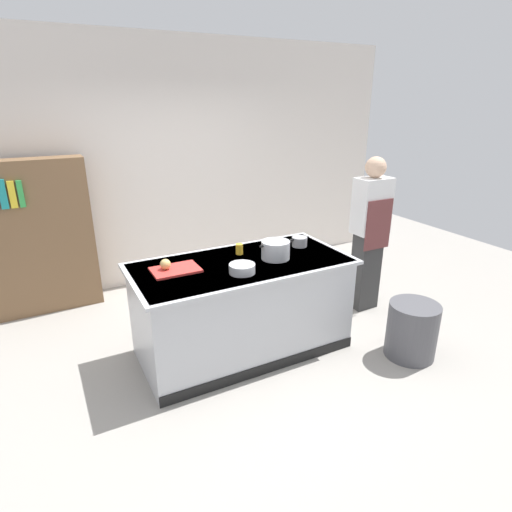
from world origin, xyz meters
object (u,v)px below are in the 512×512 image
(onion, at_px, (165,264))
(mixing_bowl, at_px, (242,269))
(sauce_pan, at_px, (299,242))
(person_chef, at_px, (370,231))
(juice_cup, at_px, (239,249))
(bookshelf, at_px, (40,238))
(stock_pot, at_px, (276,250))
(trash_bin, at_px, (412,330))

(onion, relative_size, mixing_bowl, 0.41)
(sauce_pan, distance_m, person_chef, 0.93)
(juice_cup, relative_size, bookshelf, 0.06)
(stock_pot, xyz_separation_m, trash_bin, (1.03, -0.77, -0.72))
(sauce_pan, bearing_deg, mixing_bowl, -156.52)
(mixing_bowl, relative_size, person_chef, 0.13)
(person_chef, bearing_deg, bookshelf, 54.10)
(onion, relative_size, person_chef, 0.05)
(onion, height_order, mixing_bowl, onion)
(sauce_pan, bearing_deg, stock_pot, -154.26)
(sauce_pan, relative_size, trash_bin, 0.41)
(stock_pot, distance_m, trash_bin, 1.47)
(onion, relative_size, stock_pot, 0.28)
(stock_pot, xyz_separation_m, mixing_bowl, (-0.42, -0.16, -0.04))
(mixing_bowl, distance_m, juice_cup, 0.46)
(mixing_bowl, bearing_deg, trash_bin, -22.89)
(stock_pot, distance_m, person_chef, 1.33)
(sauce_pan, bearing_deg, person_chef, 0.86)
(person_chef, bearing_deg, stock_pot, 90.04)
(mixing_bowl, relative_size, bookshelf, 0.13)
(onion, relative_size, trash_bin, 0.17)
(mixing_bowl, bearing_deg, juice_cup, 67.25)
(trash_bin, bearing_deg, onion, 154.83)
(stock_pot, xyz_separation_m, sauce_pan, (0.38, 0.19, -0.04))
(sauce_pan, relative_size, mixing_bowl, 0.98)
(stock_pot, distance_m, sauce_pan, 0.43)
(stock_pot, height_order, mixing_bowl, stock_pot)
(onion, bearing_deg, bookshelf, 118.50)
(sauce_pan, distance_m, trash_bin, 1.34)
(bookshelf, bearing_deg, mixing_bowl, -53.84)
(sauce_pan, xyz_separation_m, mixing_bowl, (-0.80, -0.35, -0.01))
(mixing_bowl, distance_m, bookshelf, 2.50)
(sauce_pan, bearing_deg, juice_cup, 173.47)
(onion, distance_m, trash_bin, 2.32)
(person_chef, bearing_deg, trash_bin, 155.06)
(mixing_bowl, bearing_deg, stock_pot, 21.34)
(stock_pot, distance_m, bookshelf, 2.66)
(juice_cup, bearing_deg, stock_pot, -46.50)
(trash_bin, bearing_deg, bookshelf, 138.01)
(sauce_pan, relative_size, juice_cup, 2.16)
(juice_cup, relative_size, trash_bin, 0.19)
(sauce_pan, bearing_deg, bookshelf, 143.79)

